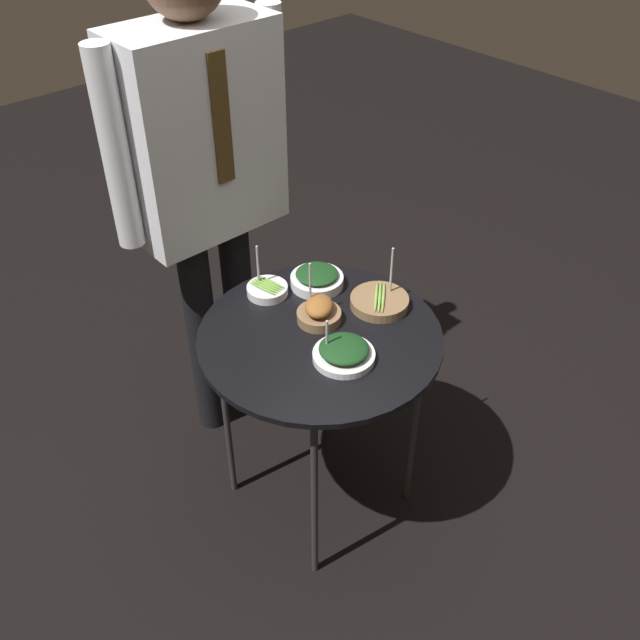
# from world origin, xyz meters

# --- Properties ---
(ground_plane) EXTENTS (8.00, 8.00, 0.00)m
(ground_plane) POSITION_xyz_m (0.00, 0.00, 0.00)
(ground_plane) COLOR black
(serving_cart) EXTENTS (0.68, 0.68, 0.69)m
(serving_cart) POSITION_xyz_m (0.00, 0.00, 0.64)
(serving_cart) COLOR black
(serving_cart) RESTS_ON ground_plane
(bowl_spinach_front_right) EXTENTS (0.17, 0.17, 0.12)m
(bowl_spinach_front_right) POSITION_xyz_m (-0.02, -0.12, 0.71)
(bowl_spinach_front_right) COLOR silver
(bowl_spinach_front_right) RESTS_ON serving_cart
(bowl_roast_center) EXTENTS (0.13, 0.13, 0.18)m
(bowl_roast_center) POSITION_xyz_m (0.04, 0.05, 0.72)
(bowl_roast_center) COLOR brown
(bowl_roast_center) RESTS_ON serving_cart
(bowl_asparagus_mid_left) EXTENTS (0.12, 0.12, 0.15)m
(bowl_asparagus_mid_left) POSITION_xyz_m (0.01, 0.25, 0.71)
(bowl_asparagus_mid_left) COLOR silver
(bowl_asparagus_mid_left) RESTS_ON serving_cart
(bowl_spinach_front_left) EXTENTS (0.16, 0.16, 0.05)m
(bowl_spinach_front_left) POSITION_xyz_m (0.15, 0.18, 0.71)
(bowl_spinach_front_left) COLOR silver
(bowl_spinach_front_left) RESTS_ON serving_cart
(bowl_asparagus_back_right) EXTENTS (0.17, 0.17, 0.18)m
(bowl_asparagus_back_right) POSITION_xyz_m (0.21, -0.02, 0.71)
(bowl_asparagus_back_right) COLOR brown
(bowl_asparagus_back_right) RESTS_ON serving_cart
(waiter_figure) EXTENTS (0.60, 0.23, 1.63)m
(waiter_figure) POSITION_xyz_m (0.01, 0.52, 1.03)
(waiter_figure) COLOR black
(waiter_figure) RESTS_ON ground_plane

